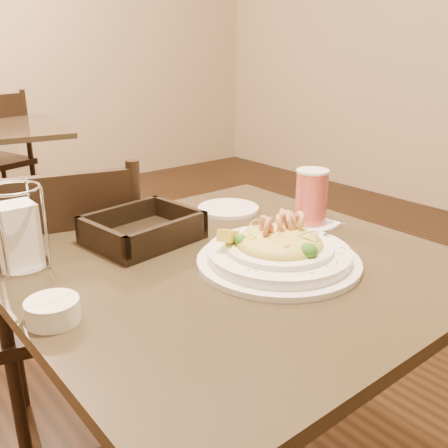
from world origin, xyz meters
TOP-DOWN VIEW (x-y plane):
  - main_table at (0.00, 0.00)m, footprint 0.90×0.90m
  - dining_chair_near at (-0.17, 0.54)m, footprint 0.52×0.52m
  - pasta_bowl at (0.07, -0.08)m, footprint 0.39×0.35m
  - drink_glass at (0.32, 0.05)m, footprint 0.13×0.13m
  - bread_basket at (-0.09, 0.22)m, footprint 0.27×0.23m
  - napkin_caddy at (-0.36, 0.25)m, footprint 0.11×0.11m
  - side_plate at (0.22, 0.27)m, footprint 0.21×0.21m
  - butter_ramekin at (-0.40, -0.00)m, footprint 0.10×0.10m

SIDE VIEW (x-z plane):
  - dining_chair_near at x=-0.17m, z-range 0.03..0.96m
  - main_table at x=0.00m, z-range 0.14..0.90m
  - side_plate at x=0.22m, z-range 0.76..0.78m
  - butter_ramekin at x=-0.40m, z-range 0.76..0.80m
  - bread_basket at x=-0.09m, z-range 0.75..0.82m
  - pasta_bowl at x=0.07m, z-range 0.74..0.85m
  - drink_glass at x=0.32m, z-range 0.76..0.91m
  - napkin_caddy at x=-0.36m, z-range 0.75..0.93m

